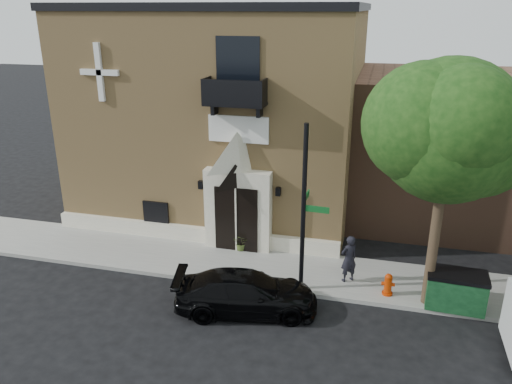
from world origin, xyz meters
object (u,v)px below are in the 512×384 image
at_px(black_sedan, 246,293).
at_px(dumpster, 456,290).
at_px(pedestrian_near, 349,259).
at_px(fire_hydrant, 388,284).
at_px(street_sign, 304,210).

bearing_deg(black_sedan, dumpster, -87.94).
relative_size(black_sedan, pedestrian_near, 2.64).
relative_size(black_sedan, dumpster, 2.41).
distance_m(fire_hydrant, pedestrian_near, 1.55).
bearing_deg(black_sedan, fire_hydrant, -79.30).
bearing_deg(street_sign, fire_hydrant, 8.93).
xyz_separation_m(street_sign, fire_hydrant, (2.84, 0.30, -2.50)).
height_order(dumpster, pedestrian_near, pedestrian_near).
relative_size(black_sedan, street_sign, 0.79).
distance_m(black_sedan, street_sign, 3.22).
bearing_deg(fire_hydrant, black_sedan, -156.90).
xyz_separation_m(street_sign, pedestrian_near, (1.48, 0.88, -2.02)).
distance_m(black_sedan, dumpster, 6.64).
bearing_deg(dumpster, street_sign, -175.72).
height_order(black_sedan, dumpster, dumpster).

